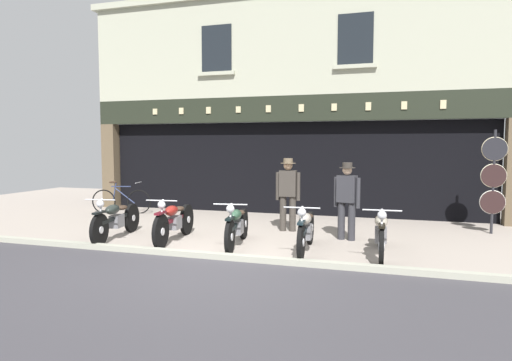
% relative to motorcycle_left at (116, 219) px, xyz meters
% --- Properties ---
extents(ground, '(23.81, 22.00, 0.18)m').
position_rel_motorcycle_left_xyz_m(ground, '(2.62, -1.96, -0.46)').
color(ground, '#9F9287').
extents(shop_facade, '(12.11, 4.42, 6.23)m').
position_rel_motorcycle_left_xyz_m(shop_facade, '(2.62, 6.04, 1.28)').
color(shop_facade, black).
rests_on(shop_facade, ground).
extents(motorcycle_left, '(0.62, 2.06, 0.92)m').
position_rel_motorcycle_left_xyz_m(motorcycle_left, '(0.00, 0.00, 0.00)').
color(motorcycle_left, black).
rests_on(motorcycle_left, ground).
extents(motorcycle_center_left, '(0.62, 2.06, 0.93)m').
position_rel_motorcycle_left_xyz_m(motorcycle_center_left, '(1.28, 0.13, 0.01)').
color(motorcycle_center_left, black).
rests_on(motorcycle_center_left, ground).
extents(motorcycle_center, '(0.62, 1.99, 0.91)m').
position_rel_motorcycle_left_xyz_m(motorcycle_center, '(2.63, 0.11, -0.00)').
color(motorcycle_center, black).
rests_on(motorcycle_center, ground).
extents(motorcycle_center_right, '(0.62, 2.00, 0.92)m').
position_rel_motorcycle_left_xyz_m(motorcycle_center_right, '(4.00, 0.04, 0.00)').
color(motorcycle_center_right, black).
rests_on(motorcycle_center_right, ground).
extents(motorcycle_right, '(0.62, 2.08, 0.92)m').
position_rel_motorcycle_left_xyz_m(motorcycle_right, '(5.31, 0.17, 0.00)').
color(motorcycle_right, black).
rests_on(motorcycle_right, ground).
extents(salesman_left, '(0.56, 0.34, 1.66)m').
position_rel_motorcycle_left_xyz_m(salesman_left, '(3.22, 1.90, 0.49)').
color(salesman_left, '#38332D').
rests_on(salesman_left, ground).
extents(shopkeeper_center, '(0.55, 0.33, 1.60)m').
position_rel_motorcycle_left_xyz_m(shopkeeper_center, '(4.60, 1.32, 0.46)').
color(shopkeeper_center, '#2D2D33').
rests_on(shopkeeper_center, ground).
extents(tyre_sign_pole, '(0.53, 0.06, 2.29)m').
position_rel_motorcycle_left_xyz_m(tyre_sign_pole, '(7.59, 2.92, 0.84)').
color(tyre_sign_pole, '#232328').
rests_on(tyre_sign_pole, ground).
extents(advert_board_near, '(0.78, 0.03, 0.95)m').
position_rel_motorcycle_left_xyz_m(advert_board_near, '(0.68, 4.42, 1.22)').
color(advert_board_near, silver).
extents(advert_board_far, '(0.84, 0.03, 1.01)m').
position_rel_motorcycle_left_xyz_m(advert_board_far, '(-0.34, 4.42, 1.17)').
color(advert_board_far, beige).
extents(leaning_bicycle, '(1.70, 0.57, 0.94)m').
position_rel_motorcycle_left_xyz_m(leaning_bicycle, '(-1.97, 3.08, -0.05)').
color(leaning_bicycle, black).
rests_on(leaning_bicycle, ground).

